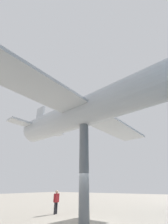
# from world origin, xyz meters

# --- Properties ---
(support_pylon_central) EXTENTS (0.60, 0.60, 5.56)m
(support_pylon_central) POSITION_xyz_m (0.00, 0.00, 2.78)
(support_pylon_central) COLOR slate
(support_pylon_central) RESTS_ON ground_plane
(suspended_airplane) EXTENTS (17.42, 14.46, 3.34)m
(suspended_airplane) POSITION_xyz_m (0.04, 0.29, 6.60)
(suspended_airplane) COLOR #B2B7BC
(suspended_airplane) RESTS_ON support_pylon_central
(visitor_person) EXTENTS (0.40, 0.23, 1.56)m
(visitor_person) POSITION_xyz_m (-1.79, -3.70, 0.89)
(visitor_person) COLOR #232328
(visitor_person) RESTS_ON ground_plane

